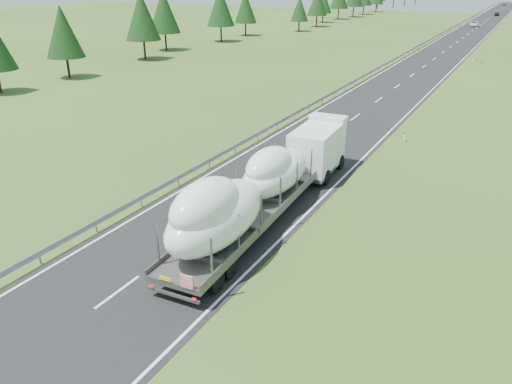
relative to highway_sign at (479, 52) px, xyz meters
The scene contains 10 objects.
ground 80.34m from the highway_sign, 95.14° to the right, with size 400.00×400.00×0.00m, color #344F1A.
road_surface 21.33m from the highway_sign, 109.80° to the left, with size 10.00×400.00×0.02m, color black.
guardrail 23.57m from the highway_sign, 122.08° to the left, with size 0.10×400.00×0.76m.
marker_posts 75.01m from the highway_sign, 90.53° to the left, with size 0.13×350.08×1.00m.
highway_sign is the anchor object (origin of this frame).
tree_line_left 64.78m from the highway_sign, 142.20° to the left, with size 15.56×284.96×12.57m.
boat_truck 70.28m from the highway_sign, 93.80° to the right, with size 3.80×21.45×4.90m.
distant_van 68.20m from the highway_sign, 96.95° to the left, with size 2.38×5.16×1.43m, color silver.
distant_car_dark 115.13m from the highway_sign, 93.04° to the left, with size 1.56×3.88×1.32m, color black.
distant_car_blue 186.08m from the highway_sign, 92.55° to the left, with size 1.39×4.00×1.32m, color #172042.
Camera 1 is at (15.26, -14.33, 13.93)m, focal length 35.00 mm.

